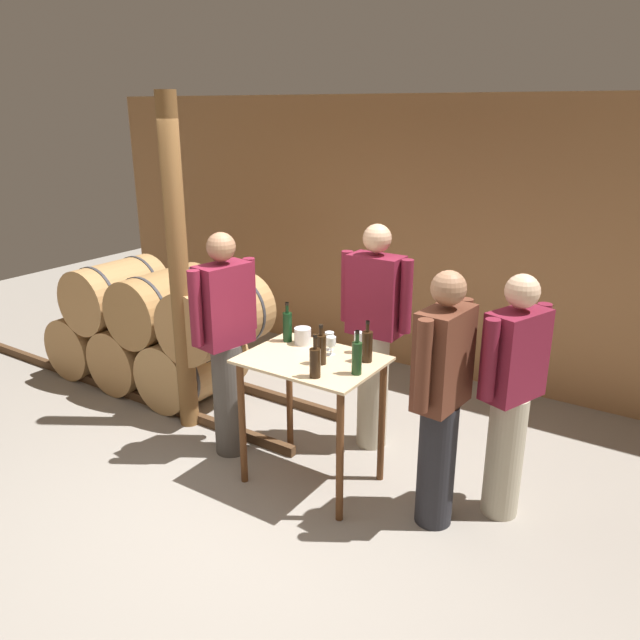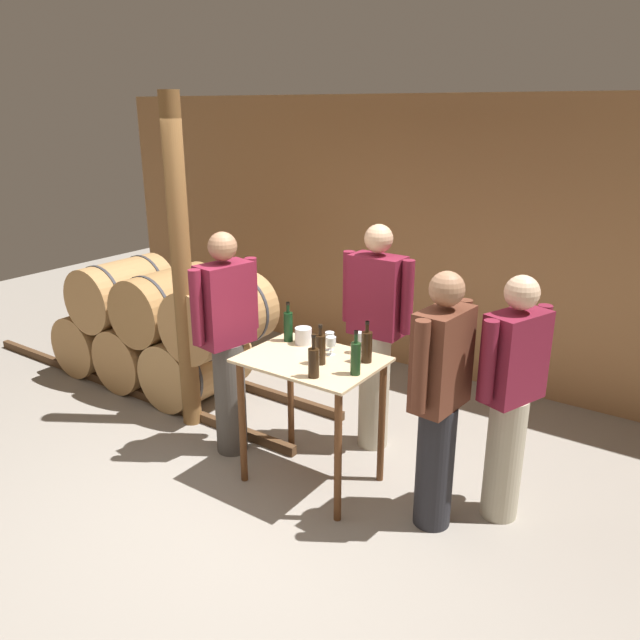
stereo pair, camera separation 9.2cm
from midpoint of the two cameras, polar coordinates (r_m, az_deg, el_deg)
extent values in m
plane|color=gray|center=(4.45, -5.91, -16.64)|extent=(14.00, 14.00, 0.00)
cube|color=#996B42|center=(6.19, 11.18, 7.10)|extent=(8.40, 0.05, 2.70)
cube|color=#4C331E|center=(6.26, -17.12, -5.94)|extent=(4.09, 0.06, 0.08)
cube|color=#4C331E|center=(6.66, -12.46, -3.97)|extent=(4.09, 0.06, 0.08)
cylinder|color=#AD7F4C|center=(6.84, -18.54, -1.45)|extent=(0.63, 0.87, 0.63)
cylinder|color=#38383D|center=(6.70, -20.30, -2.07)|extent=(0.64, 0.03, 0.64)
cylinder|color=#38383D|center=(6.99, -16.85, -0.84)|extent=(0.64, 0.03, 0.64)
cylinder|color=#AD7F4C|center=(6.35, -14.92, -2.66)|extent=(0.63, 0.87, 0.63)
cylinder|color=#38383D|center=(6.20, -16.74, -3.37)|extent=(0.64, 0.03, 0.64)
cylinder|color=#38383D|center=(6.51, -13.19, -1.98)|extent=(0.64, 0.03, 0.64)
cylinder|color=tan|center=(5.89, -10.71, -4.05)|extent=(0.63, 0.87, 0.63)
cylinder|color=#38383D|center=(5.73, -12.56, -4.87)|extent=(0.64, 0.03, 0.64)
cylinder|color=#38383D|center=(6.06, -8.96, -3.28)|extent=(0.64, 0.03, 0.64)
cylinder|color=#AD7F4C|center=(6.43, -17.25, 2.43)|extent=(0.63, 0.87, 0.63)
cylinder|color=#38383D|center=(6.28, -19.10, 1.85)|extent=(0.64, 0.03, 0.64)
cylinder|color=#38383D|center=(6.58, -15.48, 2.98)|extent=(0.64, 0.03, 0.64)
cylinder|color=#9E7242|center=(5.94, -13.27, 1.46)|extent=(0.63, 0.87, 0.63)
cylinder|color=#38383D|center=(5.78, -15.17, 0.81)|extent=(0.64, 0.03, 0.64)
cylinder|color=#38383D|center=(6.11, -11.47, 2.07)|extent=(0.64, 0.03, 0.64)
cylinder|color=#AD7F4C|center=(5.49, -8.61, 0.31)|extent=(0.63, 0.87, 0.63)
cylinder|color=#38383D|center=(5.31, -10.53, -0.44)|extent=(0.64, 0.03, 0.64)
cylinder|color=#38383D|center=(5.67, -6.81, 1.00)|extent=(0.64, 0.03, 0.64)
cube|color=#D1B284|center=(4.26, -0.15, -3.67)|extent=(0.93, 0.69, 0.02)
cylinder|color=#593319|center=(4.49, -6.54, -9.30)|extent=(0.05, 0.05, 0.94)
cylinder|color=#593319|center=(4.06, 2.32, -12.44)|extent=(0.05, 0.05, 0.94)
cylinder|color=#593319|center=(4.88, -2.16, -6.77)|extent=(0.05, 0.05, 0.94)
cylinder|color=#593319|center=(4.49, 6.26, -9.28)|extent=(0.05, 0.05, 0.94)
cylinder|color=brown|center=(5.09, -12.02, 4.50)|extent=(0.16, 0.16, 2.70)
cylinder|color=black|center=(4.54, -2.34, -0.64)|extent=(0.07, 0.07, 0.22)
cylinder|color=black|center=(4.49, -2.37, 1.15)|extent=(0.02, 0.02, 0.08)
cylinder|color=black|center=(4.48, -2.37, 1.52)|extent=(0.03, 0.03, 0.02)
cylinder|color=black|center=(4.13, 0.67, -2.74)|extent=(0.07, 0.07, 0.20)
cylinder|color=black|center=(4.08, 0.68, -0.94)|extent=(0.02, 0.02, 0.08)
cylinder|color=black|center=(4.08, 0.68, -0.57)|extent=(0.03, 0.03, 0.02)
cylinder|color=black|center=(3.94, 0.09, -3.96)|extent=(0.07, 0.07, 0.19)
cylinder|color=black|center=(3.88, 0.09, -2.00)|extent=(0.02, 0.02, 0.10)
cylinder|color=black|center=(3.87, 0.09, -1.46)|extent=(0.03, 0.03, 0.02)
cylinder|color=black|center=(4.18, 4.92, -2.49)|extent=(0.07, 0.07, 0.21)
cylinder|color=black|center=(4.13, 4.98, -0.63)|extent=(0.02, 0.02, 0.08)
cylinder|color=black|center=(4.12, 4.99, -0.26)|extent=(0.03, 0.03, 0.02)
cylinder|color=#193819|center=(3.98, 3.94, -3.56)|extent=(0.07, 0.07, 0.21)
cylinder|color=#193819|center=(3.93, 3.99, -1.56)|extent=(0.02, 0.02, 0.08)
cylinder|color=black|center=(3.91, 4.00, -1.14)|extent=(0.03, 0.03, 0.02)
cylinder|color=silver|center=(4.40, 1.49, -2.74)|extent=(0.06, 0.06, 0.00)
cylinder|color=silver|center=(4.39, 1.49, -2.34)|extent=(0.01, 0.01, 0.06)
cylinder|color=silver|center=(4.36, 1.50, -1.54)|extent=(0.06, 0.06, 0.07)
cylinder|color=silver|center=(4.32, 1.62, -3.18)|extent=(0.06, 0.06, 0.00)
cylinder|color=silver|center=(4.30, 1.62, -2.75)|extent=(0.01, 0.01, 0.07)
cylinder|color=silver|center=(4.28, 1.63, -1.95)|extent=(0.07, 0.07, 0.06)
cylinder|color=silver|center=(4.36, 4.15, -2.99)|extent=(0.06, 0.06, 0.00)
cylinder|color=silver|center=(4.34, 4.17, -2.44)|extent=(0.01, 0.01, 0.09)
cylinder|color=silver|center=(4.32, 4.19, -1.53)|extent=(0.06, 0.06, 0.06)
cylinder|color=silver|center=(4.50, -0.95, -1.46)|extent=(0.12, 0.12, 0.12)
cylinder|color=#232328|center=(4.14, 11.10, -12.94)|extent=(0.24, 0.24, 0.84)
cube|color=#592D1E|center=(3.81, 11.79, -3.52)|extent=(0.25, 0.42, 0.62)
sphere|color=#9E7051|center=(3.67, 12.24, 2.78)|extent=(0.21, 0.21, 0.21)
cylinder|color=#592D1E|center=(4.00, 13.52, -2.03)|extent=(0.09, 0.09, 0.56)
cylinder|color=#592D1E|center=(3.59, 9.91, -4.26)|extent=(0.09, 0.09, 0.56)
cylinder|color=#B7AD93|center=(4.94, 5.50, -6.44)|extent=(0.24, 0.24, 0.95)
cube|color=maroon|center=(4.66, 5.80, 2.23)|extent=(0.40, 0.22, 0.61)
sphere|color=tan|center=(4.56, 5.97, 7.41)|extent=(0.21, 0.21, 0.21)
cylinder|color=maroon|center=(4.54, 8.56, 2.07)|extent=(0.09, 0.09, 0.55)
cylinder|color=maroon|center=(4.77, 3.19, 3.08)|extent=(0.09, 0.09, 0.55)
cylinder|color=#4C4742|center=(4.89, -7.67, -7.07)|extent=(0.24, 0.24, 0.90)
cube|color=maroon|center=(4.61, -8.08, 1.43)|extent=(0.29, 0.43, 0.61)
sphere|color=#9E7051|center=(4.50, -8.33, 6.67)|extent=(0.21, 0.21, 0.21)
cylinder|color=maroon|center=(4.46, -10.64, 1.11)|extent=(0.09, 0.09, 0.55)
cylinder|color=maroon|center=(4.75, -5.71, 2.43)|extent=(0.09, 0.09, 0.55)
cylinder|color=#B7AD93|center=(4.32, 17.07, -11.96)|extent=(0.24, 0.24, 0.85)
cube|color=maroon|center=(4.01, 18.04, -3.20)|extent=(0.34, 0.45, 0.57)
sphere|color=beige|center=(3.88, 18.64, 2.39)|extent=(0.21, 0.21, 0.21)
cylinder|color=maroon|center=(4.19, 20.15, -2.05)|extent=(0.09, 0.09, 0.51)
cylinder|color=maroon|center=(3.81, 15.79, -3.67)|extent=(0.09, 0.09, 0.51)
camera|label=1|loc=(0.05, -89.38, 0.21)|focal=35.00mm
camera|label=2|loc=(0.05, 90.62, -0.21)|focal=35.00mm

